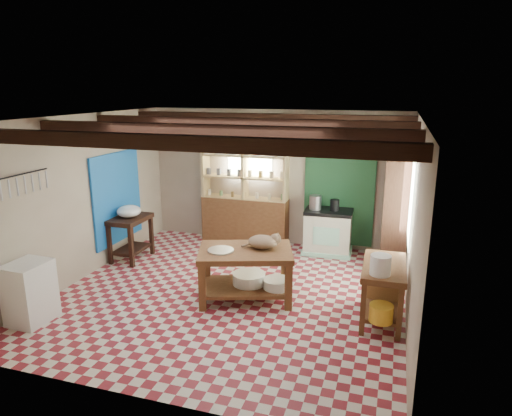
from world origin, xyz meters
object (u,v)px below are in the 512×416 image
(white_cabinet, at_px, (30,292))
(work_table, at_px, (246,274))
(stove, at_px, (328,232))
(right_counter, at_px, (382,292))
(prep_table, at_px, (131,238))
(cat, at_px, (263,242))

(white_cabinet, bearing_deg, work_table, 32.45)
(stove, bearing_deg, white_cabinet, -133.97)
(white_cabinet, relative_size, right_counter, 0.75)
(work_table, relative_size, right_counter, 1.22)
(prep_table, bearing_deg, work_table, -19.45)
(work_table, bearing_deg, right_counter, -20.17)
(white_cabinet, bearing_deg, prep_table, 91.09)
(stove, distance_m, white_cabinet, 4.98)
(prep_table, xyz_separation_m, right_counter, (4.38, -0.96, -0.00))
(work_table, distance_m, right_counter, 1.93)
(stove, distance_m, right_counter, 2.52)
(right_counter, bearing_deg, cat, 172.93)
(stove, height_order, cat, cat)
(stove, xyz_separation_m, white_cabinet, (-3.34, -3.70, -0.01))
(prep_table, relative_size, cat, 1.83)
(stove, relative_size, prep_table, 1.08)
(right_counter, bearing_deg, stove, 114.25)
(stove, distance_m, cat, 2.23)
(work_table, bearing_deg, white_cabinet, -167.40)
(stove, height_order, white_cabinet, stove)
(right_counter, bearing_deg, white_cabinet, -162.87)
(work_table, distance_m, cat, 0.54)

